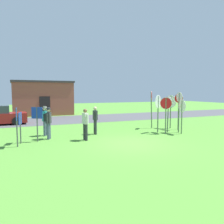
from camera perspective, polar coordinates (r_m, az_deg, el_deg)
The scene contains 18 objects.
ground_plane at distance 11.45m, azimuth 5.15°, elevation -7.94°, with size 80.00×80.00×0.00m, color #518E33.
street_asphalt at distance 21.78m, azimuth -9.13°, elevation -1.76°, with size 60.00×6.40×0.01m, color #4C4C51.
building_background at distance 26.87m, azimuth -17.15°, elevation 3.42°, with size 6.55×4.03×3.78m.
stop_sign_tallest at distance 16.19m, azimuth 9.95°, elevation 2.19°, with size 0.44×0.58×2.64m.
stop_sign_rear_left at distance 14.59m, azimuth 11.54°, elevation 1.36°, with size 0.74×0.45×2.39m.
stop_sign_rear_right at distance 15.99m, azimuth 16.45°, elevation 1.51°, with size 0.26×0.59×2.46m.
stop_sign_center_cluster at distance 14.72m, azimuth 14.00°, elevation 1.03°, with size 0.13×0.73×2.31m.
stop_sign_leaning_right at distance 14.29m, azimuth 13.45°, elevation 0.78°, with size 0.55×0.52×2.26m.
stop_sign_far_back at distance 14.46m, azimuth 17.25°, elevation 0.39°, with size 0.15×0.79×2.12m.
stop_sign_nearest at distance 16.47m, azimuth 14.59°, elevation 1.61°, with size 0.35×0.82×2.35m.
stop_sign_leaning_left at distance 14.87m, azimuth 16.59°, elevation 1.51°, with size 0.08×0.63×2.57m.
person_holding_notes at distance 12.09m, azimuth -6.76°, elevation -2.69°, with size 0.28×0.56×1.69m.
person_with_sunhat at distance 13.77m, azimuth -4.27°, elevation -1.71°, with size 0.25×0.57×1.69m.
person_on_left at distance 12.78m, azimuth -15.80°, elevation -2.16°, with size 0.45×0.53×1.74m.
person_in_teal at distance 13.82m, azimuth -16.52°, elevation -1.75°, with size 0.38×0.50×1.74m.
info_panel_leftmost at distance 12.15m, azimuth -22.17°, elevation -2.39°, with size 0.18×0.59×1.57m.
info_panel_middle at distance 11.41m, azimuth -22.94°, elevation -1.87°, with size 0.07×0.60×1.85m.
info_panel_rightmost at distance 12.30m, azimuth -18.41°, elevation -1.40°, with size 0.52×0.35×1.80m.
Camera 1 is at (-5.38, -9.78, 2.58)m, focal length 36.21 mm.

